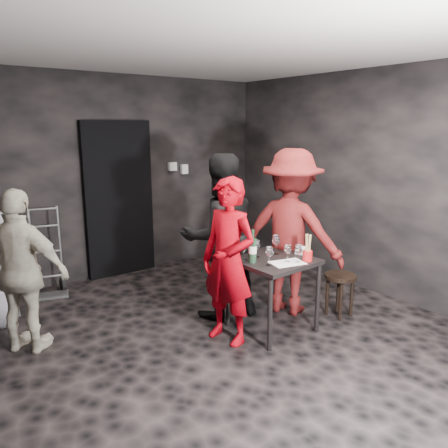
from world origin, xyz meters
TOP-DOWN VIEW (x-y plane):
  - floor at (0.00, 0.00)m, footprint 4.50×5.00m
  - ceiling at (0.00, 0.00)m, footprint 4.50×5.00m
  - wall_back at (0.00, 2.50)m, footprint 4.50×0.04m
  - wall_right at (2.25, 0.00)m, footprint 0.04×5.00m
  - doorway at (0.00, 2.44)m, footprint 0.95×0.10m
  - wallbox_upper at (0.85, 2.45)m, footprint 0.12×0.06m
  - wallbox_lower at (1.05, 2.45)m, footprint 0.10×0.06m
  - hand_truck at (-1.04, 2.21)m, footprint 0.37×0.32m
  - tasting_table at (0.52, -0.08)m, footprint 0.72×0.72m
  - stool at (1.33, -0.29)m, footprint 0.34×0.34m
  - server_red at (0.03, 0.00)m, footprint 0.54×0.69m
  - woman_black at (0.30, 0.52)m, footprint 1.11×0.78m
  - man_maroon at (0.99, 0.15)m, footprint 1.17×1.54m
  - bystander_cream at (-1.58, 0.94)m, footprint 0.92×0.94m
  - tasting_mat at (0.53, -0.27)m, footprint 0.36×0.28m
  - wine_glass_a at (0.35, -0.22)m, footprint 0.09×0.09m
  - wine_glass_b at (0.25, 0.05)m, footprint 0.10×0.10m
  - wine_glass_c at (0.42, 0.05)m, footprint 0.09×0.09m
  - wine_glass_d at (0.56, -0.24)m, footprint 0.07×0.07m
  - wine_glass_e at (0.63, -0.31)m, footprint 0.08×0.08m
  - wine_glass_f at (0.65, 0.02)m, footprint 0.10×0.10m
  - wine_bottle at (0.28, -0.05)m, footprint 0.08×0.08m
  - breadstick_cup at (0.74, -0.34)m, footprint 0.09×0.09m
  - reserved_card at (0.83, -0.16)m, footprint 0.10×0.14m

SIDE VIEW (x-z plane):
  - floor at x=0.00m, z-range -0.01..0.01m
  - hand_truck at x=-1.04m, z-range -0.34..0.75m
  - stool at x=1.33m, z-range 0.14..0.61m
  - tasting_table at x=0.52m, z-range 0.28..1.03m
  - tasting_mat at x=0.53m, z-range 0.75..0.75m
  - bystander_cream at x=-1.58m, z-range 0.00..1.52m
  - reserved_card at x=0.83m, z-range 0.75..0.84m
  - server_red at x=0.03m, z-range 0.00..1.68m
  - wine_glass_d at x=0.56m, z-range 0.75..0.93m
  - wine_glass_e at x=0.63m, z-range 0.75..0.94m
  - wine_glass_c at x=0.42m, z-range 0.75..0.95m
  - wine_glass_a at x=0.35m, z-range 0.75..0.95m
  - wine_glass_b at x=0.25m, z-range 0.75..0.95m
  - wine_glass_f at x=0.65m, z-range 0.75..0.97m
  - wine_bottle at x=0.28m, z-range 0.71..1.04m
  - breadstick_cup at x=0.74m, z-range 0.74..1.02m
  - woman_black at x=0.30m, z-range 0.00..2.06m
  - doorway at x=0.00m, z-range 0.00..2.10m
  - man_maroon at x=0.99m, z-range 0.00..2.17m
  - wall_back at x=0.00m, z-range 0.00..2.70m
  - wall_right at x=2.25m, z-range 0.00..2.70m
  - wallbox_lower at x=1.05m, z-range 1.33..1.47m
  - wallbox_upper at x=0.85m, z-range 1.39..1.51m
  - ceiling at x=0.00m, z-range 2.69..2.71m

